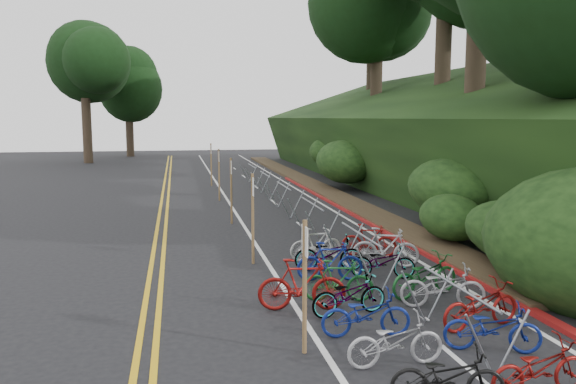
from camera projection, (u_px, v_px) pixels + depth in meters
name	position (u px, v px, depth m)	size (l,w,h in m)	color
ground	(258.00, 333.00, 10.49)	(120.00, 120.00, 0.00)	black
road_markings	(235.00, 228.00, 20.42)	(7.47, 80.00, 0.01)	gold
red_curb	(352.00, 213.00, 23.25)	(0.25, 28.00, 0.10)	maroon
embankment	(439.00, 143.00, 31.17)	(14.30, 48.14, 9.11)	black
bike_rack_front	(458.00, 303.00, 9.77)	(1.10, 2.65, 1.09)	gray
bike_racks_rest	(284.00, 193.00, 23.59)	(1.14, 23.00, 1.17)	gray
signpost_near	(305.00, 278.00, 9.44)	(0.08, 0.40, 2.31)	brown
signposts_rest	(224.00, 178.00, 24.02)	(0.08, 18.40, 2.50)	brown
bike_front	(302.00, 285.00, 11.65)	(1.84, 0.52, 1.11)	maroon
bike_valet	(393.00, 283.00, 12.06)	(3.14, 9.93, 1.08)	black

